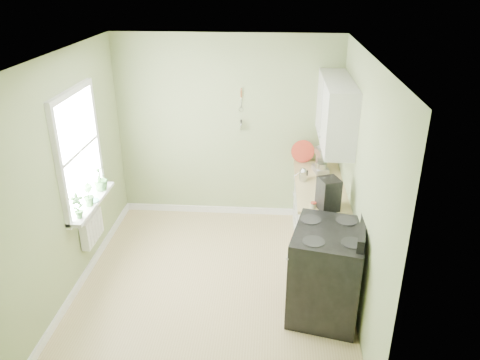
# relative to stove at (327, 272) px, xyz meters

# --- Properties ---
(floor) EXTENTS (3.20, 3.60, 0.02)m
(floor) POSITION_rel_stove_xyz_m (-1.28, 0.41, -0.53)
(floor) COLOR tan
(floor) RESTS_ON ground
(ceiling) EXTENTS (3.20, 3.60, 0.02)m
(ceiling) POSITION_rel_stove_xyz_m (-1.28, 0.41, 2.19)
(ceiling) COLOR white
(ceiling) RESTS_ON wall_back
(wall_back) EXTENTS (3.20, 0.02, 2.70)m
(wall_back) POSITION_rel_stove_xyz_m (-1.28, 2.22, 0.83)
(wall_back) COLOR #96A570
(wall_back) RESTS_ON floor
(wall_left) EXTENTS (0.02, 3.60, 2.70)m
(wall_left) POSITION_rel_stove_xyz_m (-2.89, 0.41, 0.83)
(wall_left) COLOR #96A570
(wall_left) RESTS_ON floor
(wall_right) EXTENTS (0.02, 3.60, 2.70)m
(wall_right) POSITION_rel_stove_xyz_m (0.33, 0.41, 0.83)
(wall_right) COLOR #96A570
(wall_right) RESTS_ON floor
(base_cabinets) EXTENTS (0.60, 1.60, 0.87)m
(base_cabinets) POSITION_rel_stove_xyz_m (0.02, 1.41, -0.08)
(base_cabinets) COLOR white
(base_cabinets) RESTS_ON floor
(countertop) EXTENTS (0.64, 1.60, 0.04)m
(countertop) POSITION_rel_stove_xyz_m (0.01, 1.41, 0.37)
(countertop) COLOR #D5BF82
(countertop) RESTS_ON base_cabinets
(upper_cabinets) EXTENTS (0.35, 1.40, 0.80)m
(upper_cabinets) POSITION_rel_stove_xyz_m (0.15, 1.51, 1.33)
(upper_cabinets) COLOR white
(upper_cabinets) RESTS_ON wall_right
(window) EXTENTS (0.06, 1.14, 1.44)m
(window) POSITION_rel_stove_xyz_m (-2.86, 0.71, 1.03)
(window) COLOR white
(window) RESTS_ON wall_left
(window_sill) EXTENTS (0.18, 1.14, 0.04)m
(window_sill) POSITION_rel_stove_xyz_m (-2.79, 0.71, 0.36)
(window_sill) COLOR white
(window_sill) RESTS_ON wall_left
(radiator) EXTENTS (0.12, 0.50, 0.35)m
(radiator) POSITION_rel_stove_xyz_m (-2.82, 0.66, 0.03)
(radiator) COLOR white
(radiator) RESTS_ON wall_left
(wall_utensils) EXTENTS (0.02, 0.14, 0.58)m
(wall_utensils) POSITION_rel_stove_xyz_m (-1.08, 2.19, 1.04)
(wall_utensils) COLOR #D5BF82
(wall_utensils) RESTS_ON wall_back
(stove) EXTENTS (0.90, 0.97, 1.15)m
(stove) POSITION_rel_stove_xyz_m (0.00, 0.00, 0.00)
(stove) COLOR black
(stove) RESTS_ON floor
(stand_mixer) EXTENTS (0.23, 0.32, 0.36)m
(stand_mixer) POSITION_rel_stove_xyz_m (0.05, 1.82, 0.54)
(stand_mixer) COLOR #B2B2B7
(stand_mixer) RESTS_ON countertop
(kettle) EXTENTS (0.17, 0.10, 0.17)m
(kettle) POSITION_rel_stove_xyz_m (-0.21, 1.48, 0.48)
(kettle) COLOR silver
(kettle) RESTS_ON countertop
(coffee_maker) EXTENTS (0.29, 0.30, 0.38)m
(coffee_maker) POSITION_rel_stove_xyz_m (0.03, 0.71, 0.57)
(coffee_maker) COLOR black
(coffee_maker) RESTS_ON countertop
(red_tray) EXTENTS (0.33, 0.08, 0.33)m
(red_tray) POSITION_rel_stove_xyz_m (-0.19, 2.13, 0.56)
(red_tray) COLOR red
(red_tray) RESTS_ON countertop
(jar) EXTENTS (0.07, 0.07, 0.07)m
(jar) POSITION_rel_stove_xyz_m (-0.12, 0.71, 0.43)
(jar) COLOR beige
(jar) RESTS_ON countertop
(plant_a) EXTENTS (0.19, 0.17, 0.30)m
(plant_a) POSITION_rel_stove_xyz_m (-2.78, 0.29, 0.53)
(plant_a) COLOR #3A6B34
(plant_a) RESTS_ON window_sill
(plant_b) EXTENTS (0.19, 0.19, 0.27)m
(plant_b) POSITION_rel_stove_xyz_m (-2.78, 0.61, 0.52)
(plant_b) COLOR #3A6B34
(plant_b) RESTS_ON window_sill
(plant_c) EXTENTS (0.21, 0.21, 0.32)m
(plant_c) POSITION_rel_stove_xyz_m (-2.78, 1.03, 0.54)
(plant_c) COLOR #3A6B34
(plant_c) RESTS_ON window_sill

